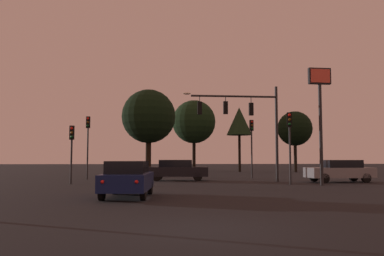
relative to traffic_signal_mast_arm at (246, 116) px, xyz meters
The scene contains 14 objects.
ground_plane 8.98m from the traffic_signal_mast_arm, 131.63° to the left, with size 168.00×168.00×0.00m, color black.
traffic_signal_mast_arm is the anchor object (origin of this frame).
traffic_light_corner_left 12.34m from the traffic_signal_mast_arm, 162.00° to the left, with size 0.31×0.35×4.88m.
traffic_light_corner_right 12.02m from the traffic_signal_mast_arm, behind, with size 0.32×0.36×3.72m.
traffic_light_median 5.13m from the traffic_signal_mast_arm, 73.07° to the left, with size 0.31×0.36×4.80m.
traffic_light_far_side 4.30m from the traffic_signal_mast_arm, 61.20° to the right, with size 0.35×0.38×4.49m.
car_nearside_lane 13.62m from the traffic_signal_mast_arm, 124.69° to the right, with size 2.10×4.39×1.52m.
car_crossing_left 6.40m from the traffic_signal_mast_arm, 160.41° to the left, with size 4.58×2.04×1.52m.
car_crossing_right 7.39m from the traffic_signal_mast_arm, 10.14° to the right, with size 4.60×2.05×1.52m.
store_sign_illuminated 5.63m from the traffic_signal_mast_arm, 49.30° to the right, with size 1.41×0.34×7.17m.
tree_behind_sign 20.94m from the traffic_signal_mast_arm, 80.17° to the left, with size 3.11×3.11×7.88m.
tree_left_far 22.07m from the traffic_signal_mast_arm, 62.52° to the left, with size 4.19×4.19×7.33m.
tree_center_horizon 10.58m from the traffic_signal_mast_arm, 132.35° to the left, with size 4.77×4.77×7.74m.
tree_right_cluster 24.13m from the traffic_signal_mast_arm, 94.06° to the left, with size 5.61×5.61×9.18m.
Camera 1 is at (-0.99, -9.31, 1.63)m, focal length 37.85 mm.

